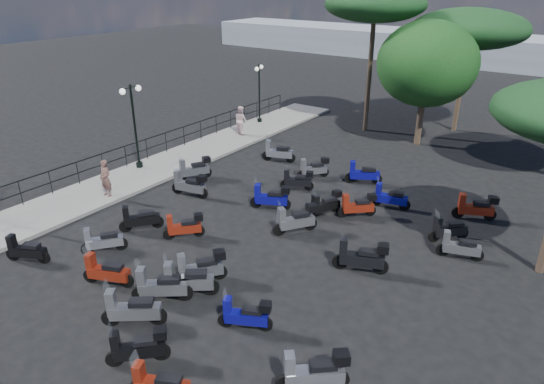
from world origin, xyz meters
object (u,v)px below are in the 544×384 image
Objects in this scene: scooter_15 at (296,220)px; scooter_5 at (278,153)px; woman at (106,178)px; scooter_23 at (390,198)px; scooter_1 at (26,251)px; scooter_8 at (140,219)px; scooter_20 at (361,257)px; scooter_9 at (184,227)px; scooter_22 at (358,206)px; pine_2 at (375,5)px; scooter_7 at (106,272)px; lamp_post_1 at (134,121)px; lamp_post_2 at (259,90)px; scooter_29 at (475,208)px; scooter_4 at (194,169)px; scooter_28 at (448,230)px; pine_0 at (470,29)px; scooter_10 at (271,198)px; scooter_21 at (325,205)px; scooter_26 at (246,315)px; scooter_13 at (187,281)px; scooter_16 at (298,180)px; scooter_14 at (200,268)px; scooter_30 at (160,286)px; scooter_11 at (313,169)px; scooter_19 at (138,347)px; scooter_17 at (363,174)px; scooter_27 at (459,247)px; scooter_31 at (132,310)px; pedestrian_far at (241,120)px; scooter_3 at (190,185)px; scooter_25 at (314,372)px; scooter_2 at (103,241)px.

scooter_5 is at bearing -15.74° from scooter_15.
woman reaches higher than scooter_23.
scooter_8 is (1.41, 3.79, 0.03)m from scooter_1.
scooter_9 is at bearing 83.71° from scooter_20.
pine_2 is at bearing -18.73° from scooter_22.
scooter_7 reaches higher than scooter_8.
lamp_post_2 is (0.05, 10.08, -0.26)m from lamp_post_1.
scooter_29 reaches higher than scooter_9.
lamp_post_2 is 10.04m from scooter_4.
lamp_post_2 is 14.16m from scooter_22.
scooter_28 is at bearing -64.39° from scooter_7.
scooter_7 is 0.22× the size of pine_0.
scooter_1 is 9.34m from scooter_10.
scooter_10 reaches higher than scooter_21.
scooter_5 is at bearing 4.14° from scooter_26.
scooter_16 is at bearing -27.24° from scooter_13.
scooter_21 is (3.37, 4.70, 0.01)m from scooter_9.
scooter_8 is 0.17× the size of pine_2.
lamp_post_2 is 2.49× the size of scooter_14.
pine_2 reaches higher than scooter_30.
lamp_post_2 is 0.51× the size of pine_0.
scooter_11 is at bearing -55.19° from lamp_post_2.
scooter_8 reaches higher than scooter_19.
woman reaches higher than scooter_30.
scooter_7 is (5.37, -4.13, -0.50)m from woman.
scooter_9 is at bearing 131.33° from scooter_17.
scooter_9 is 7.89m from scooter_11.
scooter_27 is at bearing -149.03° from scooter_4.
scooter_23 is 1.03× the size of scooter_29.
scooter_16 is at bearing -102.84° from pine_0.
scooter_16 is 6.93m from scooter_20.
scooter_19 is at bearing 115.03° from scooter_21.
scooter_16 is 0.17× the size of pine_2.
scooter_28 is 10.52m from scooter_30.
woman is at bearing -116.00° from pine_0.
scooter_31 is at bearing 147.97° from scooter_17.
scooter_15 reaches higher than scooter_16.
pedestrian_far reaches higher than scooter_3.
scooter_31 reaches higher than scooter_22.
scooter_17 is at bearing 11.57° from scooter_28.
scooter_31 is (9.15, -8.08, -2.02)m from lamp_post_1.
scooter_25 is (7.57, 0.12, 0.06)m from scooter_7.
scooter_2 is at bearing 51.40° from scooter_13.
scooter_3 is 1.27× the size of scooter_8.
scooter_8 is 11.62m from scooter_28.
scooter_28 is 0.84× the size of scooter_31.
pedestrian_far is 11.99m from scooter_22.
scooter_15 is 1.22× the size of scooter_19.
scooter_1 is 1.14× the size of scooter_19.
scooter_2 is 0.85× the size of scooter_27.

